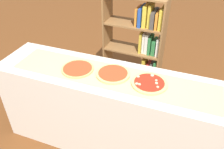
# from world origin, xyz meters

# --- Properties ---
(ground_plane) EXTENTS (12.00, 12.00, 0.00)m
(ground_plane) POSITION_xyz_m (0.00, 0.00, 0.00)
(ground_plane) COLOR brown
(counter) EXTENTS (2.24, 0.56, 0.90)m
(counter) POSITION_xyz_m (0.00, 0.00, 0.45)
(counter) COLOR beige
(counter) RESTS_ON ground_plane
(parchment_paper) EXTENTS (1.87, 0.38, 0.00)m
(parchment_paper) POSITION_xyz_m (0.00, 0.00, 0.90)
(parchment_paper) COLOR tan
(parchment_paper) RESTS_ON counter
(pizza_plain_0) EXTENTS (0.30, 0.30, 0.02)m
(pizza_plain_0) POSITION_xyz_m (-0.34, -0.01, 0.91)
(pizza_plain_0) COLOR tan
(pizza_plain_0) RESTS_ON parchment_paper
(pizza_plain_1) EXTENTS (0.31, 0.31, 0.02)m
(pizza_plain_1) POSITION_xyz_m (-0.00, 0.02, 0.92)
(pizza_plain_1) COLOR #DBB26B
(pizza_plain_1) RESTS_ON parchment_paper
(pizza_mushroom_2) EXTENTS (0.31, 0.31, 0.03)m
(pizza_mushroom_2) POSITION_xyz_m (0.34, 0.01, 0.91)
(pizza_mushroom_2) COLOR #DBB26B
(pizza_mushroom_2) RESTS_ON parchment_paper
(bookshelf) EXTENTS (0.73, 0.31, 1.37)m
(bookshelf) POSITION_xyz_m (0.04, 0.92, 0.67)
(bookshelf) COLOR brown
(bookshelf) RESTS_ON ground_plane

